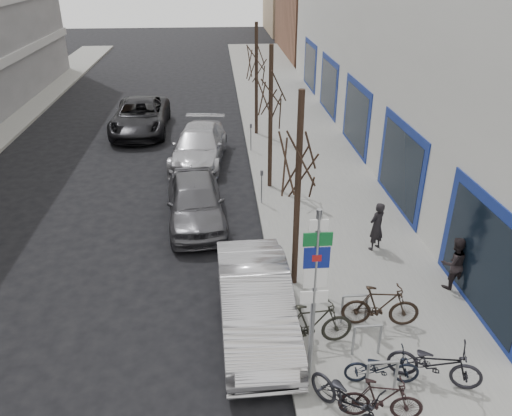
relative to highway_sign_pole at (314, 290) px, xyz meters
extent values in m
plane|color=black|center=(-2.40, 0.01, -2.46)|extent=(120.00, 120.00, 0.00)
cube|color=slate|center=(2.10, 10.01, -2.38)|extent=(5.00, 70.00, 0.15)
cube|color=brown|center=(10.60, 40.01, 1.54)|extent=(12.00, 14.00, 8.00)
cylinder|color=gray|center=(0.00, 0.01, -0.36)|extent=(0.10, 0.10, 4.20)
cube|color=white|center=(0.00, -0.02, 1.44)|extent=(0.35, 0.03, 0.22)
cube|color=#0C5926|center=(0.00, -0.02, 1.14)|extent=(0.55, 0.03, 0.28)
cube|color=navy|center=(0.00, -0.02, 0.74)|extent=(0.50, 0.03, 0.45)
cube|color=maroon|center=(0.00, -0.03, 0.74)|extent=(0.18, 0.02, 0.14)
cube|color=white|center=(0.00, -0.02, 0.29)|extent=(0.45, 0.03, 0.45)
cube|color=white|center=(0.00, -0.02, -0.16)|extent=(0.55, 0.03, 0.28)
cylinder|color=gray|center=(1.10, -0.49, -1.91)|extent=(0.06, 0.06, 0.80)
cylinder|color=gray|center=(1.70, -0.49, -1.91)|extent=(0.06, 0.06, 0.80)
cylinder|color=gray|center=(1.40, -0.49, -1.51)|extent=(0.60, 0.06, 0.06)
cylinder|color=gray|center=(1.10, 0.61, -1.91)|extent=(0.06, 0.06, 0.80)
cylinder|color=gray|center=(1.70, 0.61, -1.91)|extent=(0.06, 0.06, 0.80)
cylinder|color=gray|center=(1.40, 0.61, -1.51)|extent=(0.60, 0.06, 0.06)
cylinder|color=gray|center=(1.10, 1.71, -1.91)|extent=(0.06, 0.06, 0.80)
cylinder|color=gray|center=(1.70, 1.71, -1.91)|extent=(0.06, 0.06, 0.80)
cylinder|color=gray|center=(1.40, 1.71, -1.51)|extent=(0.60, 0.06, 0.06)
cylinder|color=black|center=(0.20, 3.51, 0.29)|extent=(0.16, 0.16, 5.50)
cylinder|color=black|center=(0.20, 10.01, 0.29)|extent=(0.16, 0.16, 5.50)
cylinder|color=black|center=(0.20, 16.51, 0.29)|extent=(0.16, 0.16, 5.50)
cylinder|color=gray|center=(-0.25, 3.01, -1.76)|extent=(0.05, 0.05, 1.10)
cube|color=#3F3F44|center=(-0.25, 3.01, -1.13)|extent=(0.10, 0.08, 0.18)
cylinder|color=gray|center=(-0.25, 8.51, -1.76)|extent=(0.05, 0.05, 1.10)
cube|color=#3F3F44|center=(-0.25, 8.51, -1.13)|extent=(0.10, 0.08, 0.18)
cylinder|color=gray|center=(-0.25, 14.01, -1.76)|extent=(0.05, 0.05, 1.10)
cube|color=#3F3F44|center=(-0.25, 14.01, -1.13)|extent=(0.10, 0.08, 0.18)
imported|color=black|center=(0.55, -1.14, -1.71)|extent=(1.60, 1.97, 1.21)
imported|color=black|center=(1.18, -1.13, -1.81)|extent=(1.69, 0.78, 0.99)
imported|color=black|center=(1.49, -0.23, -1.83)|extent=(1.62, 0.64, 0.96)
imported|color=black|center=(0.24, 1.03, -1.72)|extent=(1.97, 0.74, 1.17)
imported|color=black|center=(2.59, -0.29, -1.72)|extent=(2.00, 1.27, 1.18)
imported|color=black|center=(2.00, 1.57, -1.73)|extent=(1.94, 0.79, 1.15)
imported|color=#B2B1B7|center=(-1.00, 1.85, -1.66)|extent=(1.83, 4.88, 1.59)
imported|color=#525157|center=(-2.60, 7.52, -1.67)|extent=(2.25, 4.78, 1.58)
imported|color=#A6A5AA|center=(-2.60, 13.07, -1.69)|extent=(2.74, 5.51, 1.54)
imported|color=black|center=(-5.72, 17.73, -1.65)|extent=(2.73, 5.86, 1.62)
imported|color=black|center=(2.93, 5.06, -1.53)|extent=(0.68, 0.62, 1.56)
imported|color=black|center=(4.40, 2.95, -1.54)|extent=(0.59, 0.42, 1.54)
camera|label=1|loc=(-1.75, -7.77, 5.78)|focal=35.00mm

